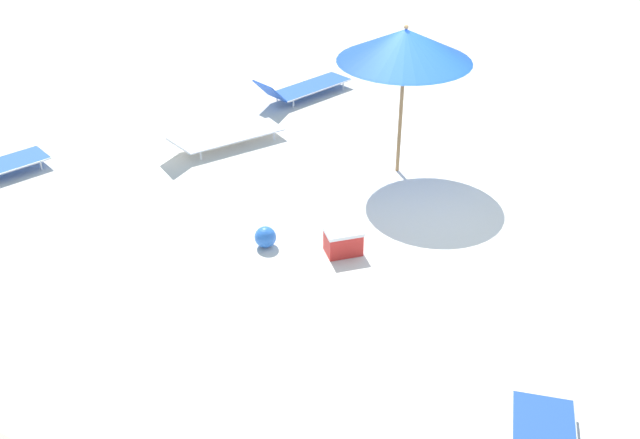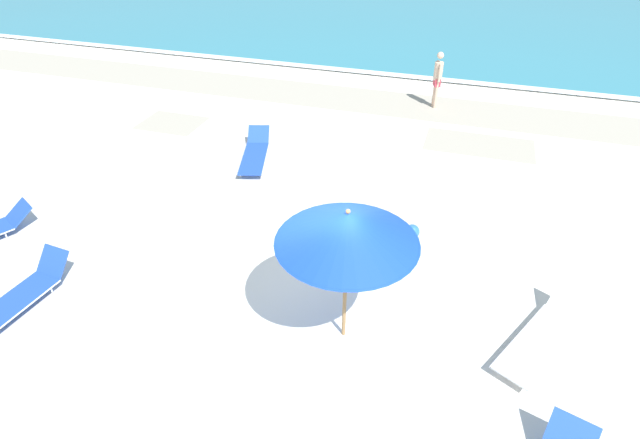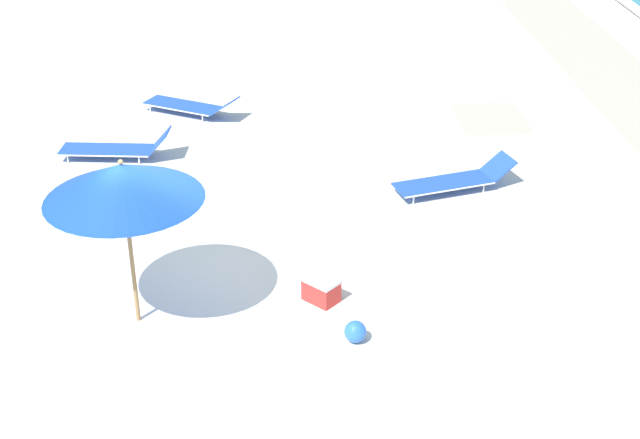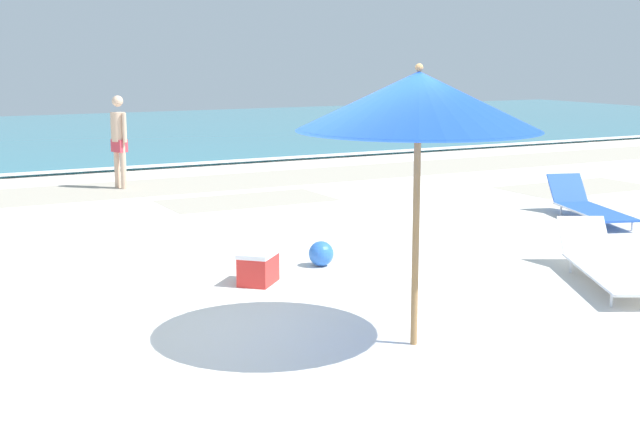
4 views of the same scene
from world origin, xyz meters
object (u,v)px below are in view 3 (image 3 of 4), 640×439
(beach_ball, at_px, (355,332))
(sun_lounger_near_water_left, at_px, (455,180))
(beach_umbrella, at_px, (123,182))
(cooler_box, at_px, (321,290))
(sun_lounger_under_umbrella, at_px, (117,148))
(sun_lounger_mid_beach_pair_a, at_px, (191,106))

(beach_ball, bearing_deg, sun_lounger_near_water_left, 153.99)
(beach_umbrella, height_order, cooler_box, beach_umbrella)
(sun_lounger_under_umbrella, distance_m, sun_lounger_mid_beach_pair_a, 2.57)
(beach_umbrella, relative_size, cooler_box, 4.09)
(cooler_box, bearing_deg, beach_umbrella, 51.99)
(sun_lounger_under_umbrella, xyz_separation_m, sun_lounger_mid_beach_pair_a, (-2.24, 1.26, -0.01))
(beach_umbrella, relative_size, sun_lounger_mid_beach_pair_a, 1.12)
(beach_ball, distance_m, cooler_box, 1.10)
(sun_lounger_under_umbrella, distance_m, sun_lounger_near_water_left, 6.51)
(sun_lounger_near_water_left, bearing_deg, beach_umbrella, -69.95)
(sun_lounger_near_water_left, xyz_separation_m, beach_ball, (4.49, -2.19, -0.06))
(sun_lounger_near_water_left, height_order, cooler_box, sun_lounger_near_water_left)
(sun_lounger_under_umbrella, bearing_deg, sun_lounger_near_water_left, 79.90)
(beach_ball, relative_size, cooler_box, 0.51)
(beach_umbrella, height_order, beach_ball, beach_umbrella)
(beach_umbrella, xyz_separation_m, cooler_box, (-0.36, 2.59, -1.96))
(sun_lounger_mid_beach_pair_a, height_order, cooler_box, sun_lounger_mid_beach_pair_a)
(sun_lounger_mid_beach_pair_a, bearing_deg, beach_ball, 46.50)
(beach_umbrella, xyz_separation_m, sun_lounger_under_umbrella, (-5.57, -1.09, -1.93))
(sun_lounger_mid_beach_pair_a, bearing_deg, sun_lounger_near_water_left, 79.67)
(beach_umbrella, xyz_separation_m, beach_ball, (0.66, 3.00, -1.99))
(sun_lounger_under_umbrella, bearing_deg, beach_ball, 38.64)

